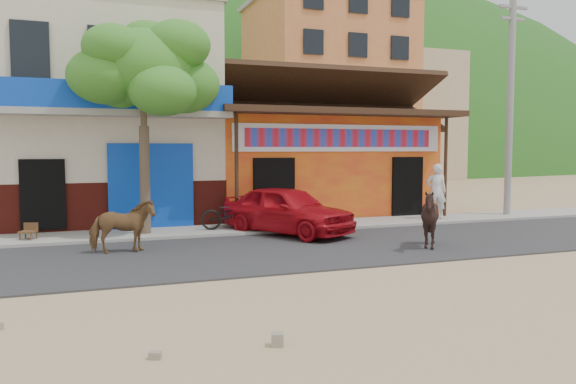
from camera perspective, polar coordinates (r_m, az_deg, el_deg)
name	(u,v)px	position (r m, az deg, el deg)	size (l,w,h in m)	color
ground	(397,266)	(12.25, 11.01, -7.39)	(120.00, 120.00, 0.00)	#9E825B
road	(345,246)	(14.41, 5.84, -5.48)	(60.00, 5.00, 0.04)	#28282B
sidewalk	(296,227)	(17.57, 0.82, -3.53)	(60.00, 2.00, 0.12)	gray
dance_club	(307,166)	(21.87, 1.97, 2.61)	(8.00, 6.00, 3.60)	orange
cafe_building	(104,119)	(20.29, -18.20, 7.05)	(7.00, 6.00, 7.00)	beige
apartment_front	(326,95)	(37.65, 3.86, 9.76)	(9.00, 9.00, 12.00)	#CC723F
apartment_rear	(397,118)	(47.05, 10.97, 7.40)	(8.00, 8.00, 10.00)	tan
hillside	(128,79)	(81.05, -15.90, 10.99)	(100.00, 40.00, 24.00)	#194C14
tree	(144,126)	(16.15, -14.43, 6.51)	(3.00, 3.00, 6.00)	#2D721E
utility_pole	(510,103)	(21.80, 21.64, 8.40)	(0.24, 0.24, 8.00)	gray
cow_tan	(122,227)	(13.76, -16.48, -3.38)	(0.68, 1.48, 1.25)	brown
cow_dark	(430,219)	(14.29, 14.22, -2.64)	(1.18, 1.32, 1.46)	black
red_car	(287,210)	(16.09, -0.12, -1.82)	(1.66, 4.12, 1.40)	#AC0C16
scooter	(231,214)	(16.57, -5.80, -2.22)	(0.61, 1.76, 0.92)	black
pedestrian	(436,191)	(19.61, 14.83, 0.07)	(0.68, 0.45, 1.87)	silver
cafe_chair_left	(28,224)	(16.18, -24.92, -2.99)	(0.37, 0.37, 0.80)	#4A3418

